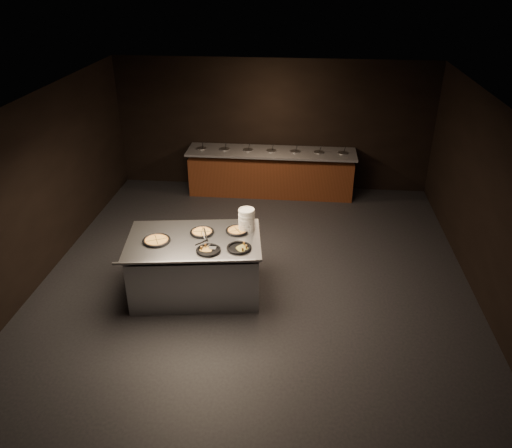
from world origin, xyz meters
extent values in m
cube|color=black|center=(0.00, 0.00, -0.01)|extent=(7.00, 8.00, 0.01)
cube|color=black|center=(0.00, 0.00, 2.90)|extent=(7.00, 8.00, 0.01)
cube|color=black|center=(0.00, 4.00, 1.45)|extent=(7.00, 0.01, 2.90)
cube|color=black|center=(0.00, -4.00, 1.45)|extent=(7.00, 0.01, 2.90)
cube|color=black|center=(-3.50, 0.00, 1.45)|extent=(0.01, 8.00, 2.90)
cube|color=black|center=(3.50, 0.00, 1.45)|extent=(0.01, 8.00, 2.90)
cube|color=#5D2916|center=(0.00, 3.58, 0.43)|extent=(3.60, 0.75, 0.85)
cube|color=slate|center=(0.00, 3.58, 0.97)|extent=(3.70, 0.83, 0.05)
cube|color=#3C190D|center=(0.00, 3.58, 0.04)|extent=(3.60, 0.69, 0.08)
cylinder|color=#ABADB2|center=(-1.55, 3.58, 0.98)|extent=(0.22, 0.22, 0.08)
cylinder|color=#446F2C|center=(-1.55, 3.58, 1.00)|extent=(0.19, 0.19, 0.02)
cylinder|color=black|center=(-1.52, 3.56, 1.09)|extent=(0.04, 0.10, 0.19)
cylinder|color=#ABADB2|center=(-1.03, 3.58, 0.98)|extent=(0.22, 0.22, 0.08)
cylinder|color=#446F2C|center=(-1.03, 3.58, 1.00)|extent=(0.19, 0.19, 0.02)
cylinder|color=black|center=(-1.00, 3.56, 1.09)|extent=(0.04, 0.10, 0.19)
cylinder|color=#ABADB2|center=(-0.52, 3.58, 0.98)|extent=(0.22, 0.22, 0.08)
cylinder|color=#446F2C|center=(-0.52, 3.58, 1.00)|extent=(0.19, 0.19, 0.02)
cylinder|color=black|center=(-0.49, 3.56, 1.09)|extent=(0.04, 0.10, 0.19)
cylinder|color=#ABADB2|center=(0.00, 3.58, 0.98)|extent=(0.22, 0.22, 0.08)
cylinder|color=#446F2C|center=(0.00, 3.58, 1.00)|extent=(0.19, 0.19, 0.02)
cylinder|color=black|center=(0.03, 3.56, 1.09)|extent=(0.04, 0.10, 0.19)
cylinder|color=#ABADB2|center=(0.52, 3.58, 0.98)|extent=(0.22, 0.22, 0.08)
cylinder|color=#446F2C|center=(0.52, 3.58, 1.00)|extent=(0.19, 0.19, 0.02)
cylinder|color=black|center=(0.55, 3.56, 1.09)|extent=(0.04, 0.10, 0.19)
cylinder|color=#ABADB2|center=(1.03, 3.58, 0.98)|extent=(0.22, 0.22, 0.08)
cylinder|color=#446F2C|center=(1.03, 3.58, 1.00)|extent=(0.19, 0.19, 0.02)
cylinder|color=black|center=(1.06, 3.56, 1.09)|extent=(0.04, 0.10, 0.19)
cylinder|color=#ABADB2|center=(1.55, 3.58, 0.98)|extent=(0.22, 0.22, 0.08)
cylinder|color=#446F2C|center=(1.55, 3.58, 1.00)|extent=(0.19, 0.19, 0.02)
cylinder|color=black|center=(1.58, 3.56, 1.09)|extent=(0.04, 0.10, 0.19)
cube|color=#ABADB2|center=(-0.90, -0.37, 0.43)|extent=(2.08, 1.43, 0.87)
cube|color=#ABADB2|center=(-0.90, -0.37, 0.95)|extent=(2.17, 1.52, 0.04)
cylinder|color=#ABADB2|center=(-0.90, -1.00, 0.95)|extent=(2.00, 0.32, 0.04)
cylinder|color=white|center=(-0.13, 0.00, 1.14)|extent=(0.25, 0.25, 0.35)
cylinder|color=black|center=(-1.44, -0.50, 0.97)|extent=(0.39, 0.39, 0.01)
torus|color=black|center=(-1.44, -0.50, 0.99)|extent=(0.42, 0.42, 0.04)
torus|color=brown|center=(-1.44, -0.50, 0.99)|extent=(0.36, 0.36, 0.03)
cylinder|color=#E4CE53|center=(-1.44, -0.50, 0.99)|extent=(0.31, 0.31, 0.02)
cube|color=black|center=(-1.44, -0.50, 1.00)|extent=(0.13, 0.29, 0.00)
cube|color=black|center=(-1.44, -0.50, 1.00)|extent=(0.29, 0.13, 0.00)
cylinder|color=black|center=(-0.81, -0.18, 0.97)|extent=(0.35, 0.35, 0.01)
torus|color=black|center=(-0.81, -0.18, 0.99)|extent=(0.37, 0.37, 0.04)
torus|color=brown|center=(-0.81, -0.18, 0.99)|extent=(0.31, 0.31, 0.03)
cylinder|color=#E4CE53|center=(-0.81, -0.18, 0.99)|extent=(0.27, 0.27, 0.02)
cube|color=black|center=(-0.81, -0.18, 1.00)|extent=(0.03, 0.27, 0.00)
cube|color=black|center=(-0.81, -0.18, 1.00)|extent=(0.27, 0.03, 0.00)
cylinder|color=black|center=(-0.27, -0.07, 0.97)|extent=(0.34, 0.34, 0.01)
torus|color=black|center=(-0.27, -0.07, 0.99)|extent=(0.36, 0.36, 0.04)
torus|color=brown|center=(-0.27, -0.07, 0.99)|extent=(0.30, 0.30, 0.03)
cylinder|color=#E4CE53|center=(-0.27, -0.07, 0.99)|extent=(0.26, 0.26, 0.02)
cube|color=black|center=(-0.27, -0.07, 1.00)|extent=(0.14, 0.22, 0.00)
cube|color=black|center=(-0.27, -0.07, 1.00)|extent=(0.22, 0.14, 0.00)
cylinder|color=black|center=(-0.61, -0.70, 0.97)|extent=(0.34, 0.34, 0.01)
torus|color=black|center=(-0.61, -0.70, 0.99)|extent=(0.36, 0.36, 0.04)
cylinder|color=black|center=(-0.17, -0.59, 0.97)|extent=(0.34, 0.34, 0.01)
torus|color=black|center=(-0.17, -0.59, 0.99)|extent=(0.37, 0.37, 0.04)
cube|color=#ABADB2|center=(-0.79, -0.27, 0.99)|extent=(0.15, 0.15, 0.00)
cylinder|color=black|center=(-0.70, -0.42, 1.07)|extent=(0.11, 0.20, 0.15)
cylinder|color=#ABADB2|center=(-0.74, -0.34, 1.02)|extent=(0.06, 0.10, 0.09)
cube|color=#ABADB2|center=(-0.56, -0.64, 0.99)|extent=(0.11, 0.09, 0.00)
cylinder|color=black|center=(-0.72, -0.63, 1.06)|extent=(0.20, 0.03, 0.12)
cylinder|color=#ABADB2|center=(-0.64, -0.64, 1.01)|extent=(0.10, 0.02, 0.08)
camera|label=1|loc=(0.68, -6.80, 4.69)|focal=35.00mm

